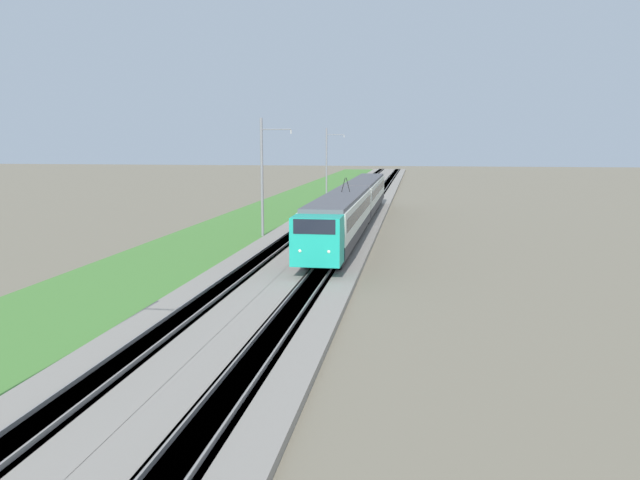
% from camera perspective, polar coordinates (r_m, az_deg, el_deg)
% --- Properties ---
extents(ballast_main, '(240.00, 4.40, 0.30)m').
position_cam_1_polar(ballast_main, '(56.72, -1.11, 1.34)').
color(ballast_main, gray).
rests_on(ballast_main, ground).
extents(ballast_adjacent, '(240.00, 4.40, 0.30)m').
position_cam_1_polar(ballast_adjacent, '(56.13, 3.31, 1.24)').
color(ballast_adjacent, gray).
rests_on(ballast_adjacent, ground).
extents(track_main, '(240.00, 1.57, 0.45)m').
position_cam_1_polar(track_main, '(56.72, -1.11, 1.35)').
color(track_main, '#4C4238').
rests_on(track_main, ground).
extents(track_adjacent, '(240.00, 1.57, 0.45)m').
position_cam_1_polar(track_adjacent, '(56.13, 3.31, 1.25)').
color(track_adjacent, '#4C4238').
rests_on(track_adjacent, ground).
extents(grass_verge, '(240.00, 9.44, 0.12)m').
position_cam_1_polar(grass_verge, '(57.98, -6.68, 1.35)').
color(grass_verge, '#4C8438').
rests_on(grass_verge, ground).
extents(passenger_train, '(43.62, 2.86, 5.00)m').
position_cam_1_polar(passenger_train, '(54.82, 3.22, 3.36)').
color(passenger_train, '#19A88E').
rests_on(passenger_train, ground).
extents(catenary_mast_mid, '(0.22, 2.56, 9.55)m').
position_cam_1_polar(catenary_mast_mid, '(50.32, -5.27, 5.79)').
color(catenary_mast_mid, slate).
rests_on(catenary_mast_mid, ground).
extents(catenary_mast_far, '(0.22, 2.56, 9.56)m').
position_cam_1_polar(catenary_mast_far, '(85.78, 0.63, 7.11)').
color(catenary_mast_far, slate).
rests_on(catenary_mast_far, ground).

